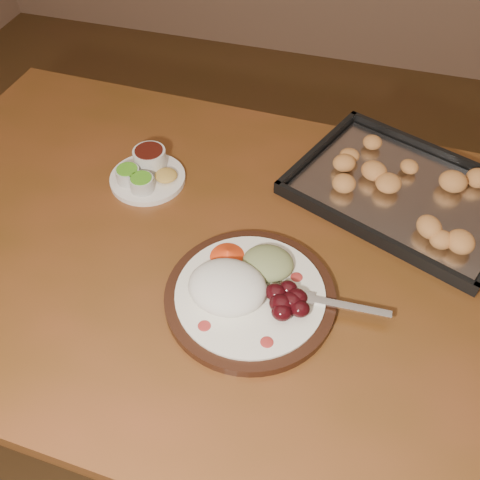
% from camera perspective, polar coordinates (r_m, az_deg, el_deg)
% --- Properties ---
extents(ground, '(4.00, 4.00, 0.00)m').
position_cam_1_polar(ground, '(1.70, 0.31, -15.30)').
color(ground, '#50321B').
rests_on(ground, ground).
extents(dining_table, '(1.53, 0.95, 0.75)m').
position_cam_1_polar(dining_table, '(1.10, 0.02, -4.57)').
color(dining_table, brown).
rests_on(dining_table, ground).
extents(dinner_plate, '(0.39, 0.30, 0.07)m').
position_cam_1_polar(dinner_plate, '(0.94, 0.82, -5.37)').
color(dinner_plate, black).
rests_on(dinner_plate, dining_table).
extents(condiment_saucer, '(0.16, 0.16, 0.05)m').
position_cam_1_polar(condiment_saucer, '(1.17, -9.95, 7.13)').
color(condiment_saucer, white).
rests_on(condiment_saucer, dining_table).
extents(baking_tray, '(0.53, 0.46, 0.05)m').
position_cam_1_polar(baking_tray, '(1.17, 17.14, 5.09)').
color(baking_tray, black).
rests_on(baking_tray, dining_table).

